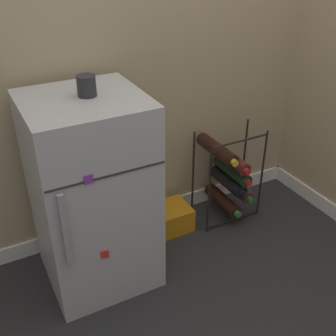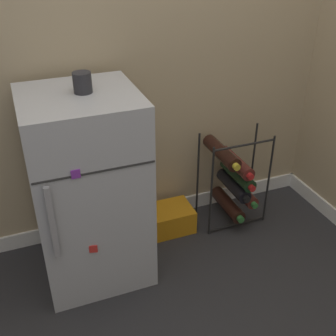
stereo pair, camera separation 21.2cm
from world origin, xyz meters
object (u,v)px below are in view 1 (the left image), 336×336
Objects in this scene: fridge_top_cup at (86,86)px; soda_box at (167,219)px; wine_rack at (227,175)px; mini_fridge at (93,195)px.

soda_box is at bearing 17.50° from fridge_top_cup.
wine_rack is at bearing -6.78° from soda_box.
mini_fridge is 0.86m from wine_rack.
fridge_top_cup is at bearing -173.42° from wine_rack.
wine_rack reaches higher than soda_box.
soda_box is 3.06× the size of fridge_top_cup.
mini_fridge is 0.63m from soda_box.
mini_fridge is at bearing -172.97° from wine_rack.
mini_fridge reaches higher than soda_box.
wine_rack is 6.54× the size of fridge_top_cup.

